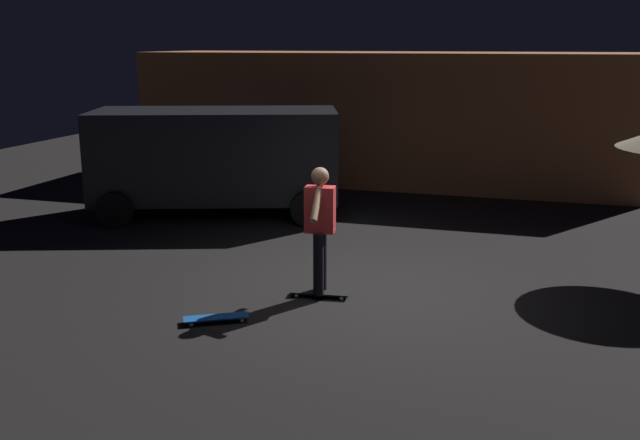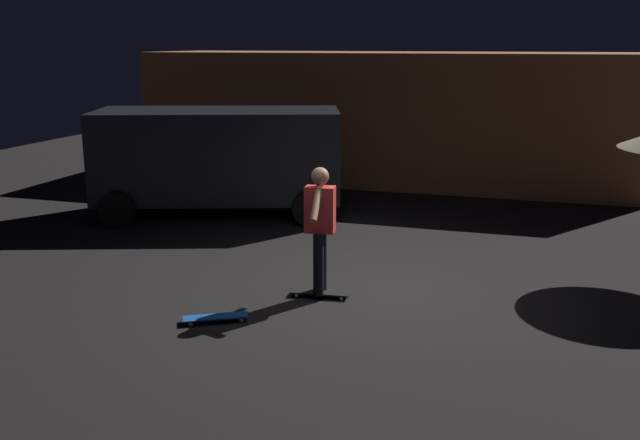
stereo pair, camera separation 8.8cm
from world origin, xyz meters
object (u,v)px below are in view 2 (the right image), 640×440
at_px(skater, 320,221).
at_px(skateboard_spare, 216,317).
at_px(parked_van, 218,155).
at_px(skateboard_ridden, 320,293).

bearing_deg(skater, skateboard_spare, -127.91).
bearing_deg(skateboard_spare, parked_van, 114.50).
relative_size(parked_van, skater, 2.97).
xyz_separation_m(skateboard_ridden, skateboard_spare, (-0.94, -1.21, 0.00)).
distance_m(parked_van, skater, 5.13).
bearing_deg(parked_van, skateboard_ridden, -50.11).
distance_m(skateboard_ridden, skateboard_spare, 1.54).
height_order(skateboard_ridden, skater, skater).
bearing_deg(skater, parked_van, 129.89).
distance_m(parked_van, skateboard_ridden, 5.24).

